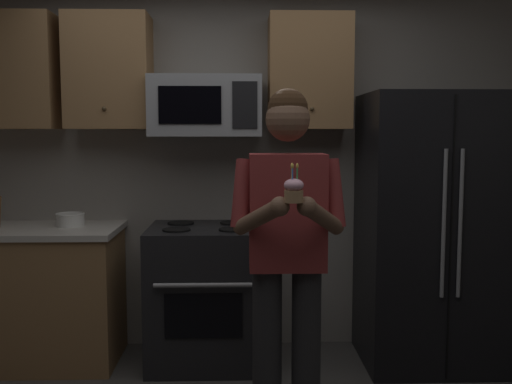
{
  "coord_description": "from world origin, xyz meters",
  "views": [
    {
      "loc": [
        0.08,
        -2.52,
        1.54
      ],
      "look_at": [
        0.16,
        0.4,
        1.25
      ],
      "focal_mm": 41.38,
      "sensor_mm": 36.0,
      "label": 1
    }
  ],
  "objects_px": {
    "oven_range": "(206,295)",
    "person": "(287,243)",
    "refrigerator": "(431,230)",
    "cupcake": "(294,190)",
    "bowl_large_white": "(70,219)",
    "microwave": "(206,106)"
  },
  "relations": [
    {
      "from": "refrigerator",
      "to": "cupcake",
      "type": "distance_m",
      "value": 1.68
    },
    {
      "from": "refrigerator",
      "to": "cupcake",
      "type": "bearing_deg",
      "value": -129.36
    },
    {
      "from": "refrigerator",
      "to": "cupcake",
      "type": "relative_size",
      "value": 10.35
    },
    {
      "from": "oven_range",
      "to": "cupcake",
      "type": "bearing_deg",
      "value": -70.39
    },
    {
      "from": "microwave",
      "to": "refrigerator",
      "type": "relative_size",
      "value": 0.41
    },
    {
      "from": "bowl_large_white",
      "to": "person",
      "type": "xyz_separation_m",
      "value": [
        1.38,
        -1.04,
        0.03
      ]
    },
    {
      "from": "refrigerator",
      "to": "bowl_large_white",
      "type": "bearing_deg",
      "value": 177.4
    },
    {
      "from": "oven_range",
      "to": "refrigerator",
      "type": "bearing_deg",
      "value": -1.5
    },
    {
      "from": "microwave",
      "to": "cupcake",
      "type": "height_order",
      "value": "microwave"
    },
    {
      "from": "oven_range",
      "to": "refrigerator",
      "type": "distance_m",
      "value": 1.56
    },
    {
      "from": "cupcake",
      "to": "bowl_large_white",
      "type": "bearing_deg",
      "value": 135.07
    },
    {
      "from": "bowl_large_white",
      "to": "person",
      "type": "distance_m",
      "value": 1.73
    },
    {
      "from": "person",
      "to": "refrigerator",
      "type": "bearing_deg",
      "value": 42.05
    },
    {
      "from": "oven_range",
      "to": "refrigerator",
      "type": "height_order",
      "value": "refrigerator"
    },
    {
      "from": "bowl_large_white",
      "to": "oven_range",
      "type": "bearing_deg",
      "value": -4.41
    },
    {
      "from": "oven_range",
      "to": "microwave",
      "type": "xyz_separation_m",
      "value": [
        0.0,
        0.12,
        1.26
      ]
    },
    {
      "from": "person",
      "to": "microwave",
      "type": "bearing_deg",
      "value": 113.0
    },
    {
      "from": "microwave",
      "to": "refrigerator",
      "type": "xyz_separation_m",
      "value": [
        1.5,
        -0.16,
        -0.82
      ]
    },
    {
      "from": "cupcake",
      "to": "microwave",
      "type": "bearing_deg",
      "value": 108.07
    },
    {
      "from": "oven_range",
      "to": "person",
      "type": "height_order",
      "value": "person"
    },
    {
      "from": "refrigerator",
      "to": "microwave",
      "type": "bearing_deg",
      "value": 173.97
    },
    {
      "from": "oven_range",
      "to": "microwave",
      "type": "height_order",
      "value": "microwave"
    }
  ]
}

